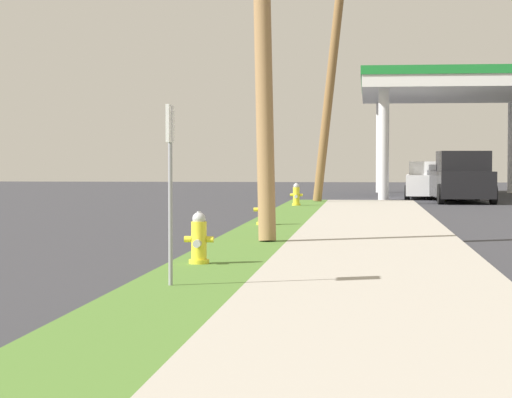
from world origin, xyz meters
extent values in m
cylinder|color=yellow|center=(0.47, 14.97, 0.15)|extent=(0.29, 0.29, 0.06)
cylinder|color=yellow|center=(0.47, 14.97, 0.42)|extent=(0.22, 0.22, 0.60)
sphere|color=#B2B2B7|center=(0.47, 14.97, 0.76)|extent=(0.19, 0.19, 0.19)
cylinder|color=#B2B2B7|center=(0.47, 14.97, 0.84)|extent=(0.06, 0.06, 0.05)
cylinder|color=yellow|center=(0.31, 14.97, 0.47)|extent=(0.10, 0.09, 0.09)
cylinder|color=yellow|center=(0.63, 14.97, 0.47)|extent=(0.10, 0.09, 0.09)
cylinder|color=#B2B2B7|center=(0.47, 14.80, 0.42)|extent=(0.11, 0.12, 0.11)
cylinder|color=yellow|center=(0.47, 24.20, 0.15)|extent=(0.29, 0.29, 0.06)
cylinder|color=yellow|center=(0.47, 24.20, 0.42)|extent=(0.22, 0.22, 0.60)
sphere|color=#B2B2B7|center=(0.47, 24.20, 0.76)|extent=(0.19, 0.19, 0.19)
cylinder|color=#B2B2B7|center=(0.47, 24.20, 0.84)|extent=(0.06, 0.06, 0.05)
cylinder|color=yellow|center=(0.31, 24.20, 0.47)|extent=(0.10, 0.09, 0.09)
cylinder|color=yellow|center=(0.63, 24.20, 0.47)|extent=(0.10, 0.09, 0.09)
cylinder|color=#B2B2B7|center=(0.47, 24.03, 0.42)|extent=(0.11, 0.12, 0.11)
cylinder|color=yellow|center=(0.53, 34.81, 0.15)|extent=(0.29, 0.29, 0.06)
cylinder|color=yellow|center=(0.53, 34.81, 0.42)|extent=(0.22, 0.22, 0.60)
sphere|color=#B2B2B7|center=(0.53, 34.81, 0.76)|extent=(0.19, 0.19, 0.19)
cylinder|color=#B2B2B7|center=(0.53, 34.81, 0.84)|extent=(0.06, 0.06, 0.05)
cylinder|color=yellow|center=(0.37, 34.81, 0.47)|extent=(0.10, 0.09, 0.09)
cylinder|color=yellow|center=(0.69, 34.81, 0.47)|extent=(0.10, 0.09, 0.09)
cylinder|color=#B2B2B7|center=(0.53, 34.64, 0.42)|extent=(0.11, 0.12, 0.11)
cylinder|color=olive|center=(1.51, 38.08, 4.22)|extent=(1.37, 1.26, 8.20)
cylinder|color=gray|center=(0.55, 12.36, 1.17)|extent=(0.05, 0.05, 2.10)
cube|color=white|center=(0.55, 12.36, 2.02)|extent=(0.04, 0.36, 0.44)
cylinder|color=silver|center=(3.54, 43.43, 2.28)|extent=(0.44, 0.44, 4.57)
cylinder|color=silver|center=(3.54, 53.88, 2.28)|extent=(0.44, 0.44, 4.57)
cylinder|color=silver|center=(10.12, 53.88, 2.28)|extent=(0.44, 0.44, 4.57)
cube|color=white|center=(6.83, 48.66, 4.82)|extent=(8.38, 12.25, 0.50)
cube|color=#1E8433|center=(6.83, 48.66, 5.25)|extent=(8.48, 12.35, 0.36)
cube|color=#47474C|center=(6.83, 43.43, 0.80)|extent=(0.70, 1.10, 1.60)
cube|color=#47474C|center=(6.83, 53.88, 0.80)|extent=(0.70, 1.10, 1.60)
cube|color=white|center=(5.46, 45.16, 0.59)|extent=(2.06, 4.59, 0.85)
cube|color=white|center=(5.45, 44.93, 1.29)|extent=(1.71, 2.11, 0.56)
cylinder|color=black|center=(4.70, 46.90, 0.30)|extent=(0.25, 0.61, 0.60)
cylinder|color=black|center=(6.41, 46.81, 0.30)|extent=(0.25, 0.61, 0.60)
cylinder|color=black|center=(4.51, 43.51, 0.30)|extent=(0.25, 0.61, 0.60)
cylinder|color=black|center=(6.23, 43.41, 0.30)|extent=(0.25, 0.61, 0.60)
cube|color=black|center=(6.43, 41.25, 0.71)|extent=(2.20, 5.47, 1.00)
cube|color=black|center=(6.47, 40.28, 1.59)|extent=(1.92, 2.12, 0.76)
cube|color=black|center=(6.39, 42.44, 1.33)|extent=(1.99, 2.98, 0.24)
cylinder|color=black|center=(7.46, 39.14, 0.38)|extent=(0.25, 0.77, 0.76)
cylinder|color=black|center=(5.56, 39.07, 0.38)|extent=(0.25, 0.77, 0.76)
cylinder|color=black|center=(7.30, 43.44, 0.38)|extent=(0.25, 0.77, 0.76)
cylinder|color=black|center=(5.40, 43.37, 0.38)|extent=(0.25, 0.77, 0.76)
camera|label=1|loc=(2.84, 0.29, 1.58)|focal=73.39mm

